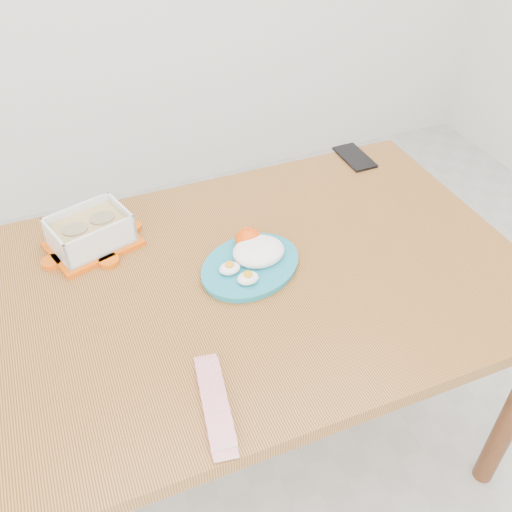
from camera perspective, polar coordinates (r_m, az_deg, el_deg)
name	(u,v)px	position (r m, az deg, el deg)	size (l,w,h in m)	color
ground	(332,456)	(1.99, 7.66, -19.17)	(3.50, 3.50, 0.00)	#B7B7B2
dining_table	(256,298)	(1.48, 0.00, -4.23)	(1.36, 0.91, 0.75)	#AF6A31
food_container	(91,232)	(1.54, -16.21, 2.31)	(0.26, 0.22, 0.09)	#E35406
orange_fruit	(248,240)	(1.47, -0.78, 1.58)	(0.07, 0.07, 0.07)	#F23204
rice_plate	(253,259)	(1.43, -0.30, -0.34)	(0.36, 0.36, 0.07)	teal
candy_bar	(215,402)	(1.17, -4.13, -14.38)	(0.21, 0.05, 0.02)	red
smartphone	(355,157)	(1.90, 9.83, 9.72)	(0.08, 0.16, 0.01)	black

